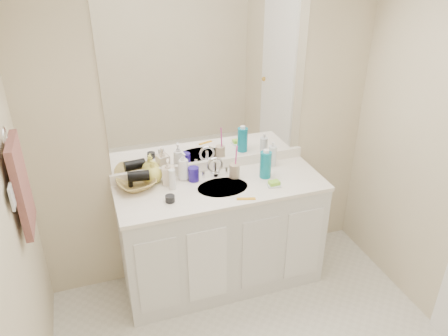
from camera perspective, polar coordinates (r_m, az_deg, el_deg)
wall_back at (r=3.24m, az=-1.85°, el=4.89°), size 2.60×0.02×2.40m
vanity_cabinet at (r=3.40m, az=-0.27°, el=-8.98°), size 1.50×0.55×0.85m
countertop at (r=3.16m, az=-0.29°, el=-2.57°), size 1.52×0.57×0.03m
backsplash at (r=3.35m, az=-1.70°, el=0.38°), size 1.52×0.03×0.08m
sink_basin at (r=3.14m, az=-0.18°, el=-2.70°), size 0.37×0.37×0.02m
faucet at (r=3.25m, az=-1.19°, el=-0.16°), size 0.02×0.02×0.11m
mirror at (r=3.11m, az=-1.92°, el=10.97°), size 1.48×0.01×1.20m
blue_mug at (r=3.20m, az=-3.98°, el=-0.80°), size 0.09×0.09×0.11m
tan_cup at (r=3.24m, az=1.38°, el=-0.35°), size 0.09×0.09×0.11m
toothbrush at (r=3.20m, az=1.57°, el=1.22°), size 0.01×0.04×0.22m
mouthwash_bottle at (r=3.23m, az=5.45°, el=0.43°), size 0.11×0.11×0.20m
clear_pump_bottle at (r=3.41m, az=6.34°, el=1.57°), size 0.07×0.07×0.16m
soap_dish at (r=3.17m, az=6.55°, el=-2.23°), size 0.11×0.09×0.01m
green_soap at (r=3.16m, az=6.57°, el=-1.93°), size 0.08×0.06×0.03m
orange_comb at (r=2.99m, az=2.91°, el=-4.03°), size 0.13×0.06×0.01m
dark_jar at (r=2.98m, az=-7.06°, el=-4.00°), size 0.08×0.08×0.05m
extra_white_bottle at (r=3.10m, az=-6.78°, el=-1.47°), size 0.05×0.05×0.15m
soap_bottle_white at (r=3.20m, az=-5.33°, el=0.26°), size 0.10×0.10×0.22m
soap_bottle_cream at (r=3.16m, az=-7.27°, el=-0.45°), size 0.11×0.11×0.19m
soap_bottle_yellow at (r=3.20m, az=-9.30°, el=-0.45°), size 0.17×0.17×0.17m
wicker_basket at (r=3.17m, az=-11.36°, el=-2.00°), size 0.32×0.32×0.07m
hair_dryer at (r=3.15m, az=-11.10°, el=-1.04°), size 0.16×0.09×0.08m
towel_ring at (r=2.54m, az=-26.72°, el=3.70°), size 0.01×0.11×0.11m
hand_towel at (r=2.66m, az=-24.94°, el=-2.13°), size 0.04×0.32×0.55m
switch_plate at (r=2.46m, az=-25.96°, el=-3.40°), size 0.01×0.08×0.13m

